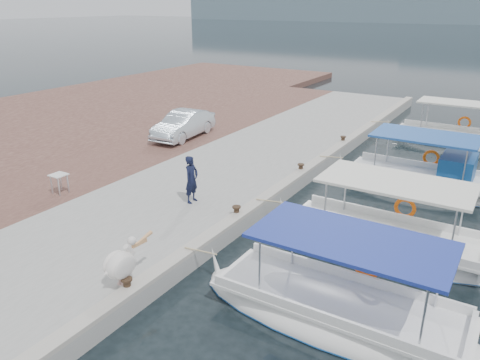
% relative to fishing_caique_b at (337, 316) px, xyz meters
% --- Properties ---
extents(ground, '(400.00, 400.00, 0.00)m').
position_rel_fishing_caique_b_xyz_m(ground, '(-4.19, 1.30, -0.12)').
color(ground, black).
rests_on(ground, ground).
extents(concrete_quay, '(6.00, 40.00, 0.50)m').
position_rel_fishing_caique_b_xyz_m(concrete_quay, '(-7.19, 6.30, 0.13)').
color(concrete_quay, gray).
rests_on(concrete_quay, ground).
extents(quay_curb, '(0.44, 40.00, 0.12)m').
position_rel_fishing_caique_b_xyz_m(quay_curb, '(-4.41, 6.30, 0.44)').
color(quay_curb, '#A49E92').
rests_on(quay_curb, concrete_quay).
extents(cobblestone_strip, '(4.00, 40.00, 0.50)m').
position_rel_fishing_caique_b_xyz_m(cobblestone_strip, '(-12.19, 6.30, 0.13)').
color(cobblestone_strip, '#53322C').
rests_on(cobblestone_strip, ground).
extents(land_backing, '(16.00, 60.00, 0.48)m').
position_rel_fishing_caique_b_xyz_m(land_backing, '(-22.19, 6.30, 0.12)').
color(land_backing, '#53322C').
rests_on(land_backing, ground).
extents(fishing_caique_b, '(7.20, 2.37, 2.83)m').
position_rel_fishing_caique_b_xyz_m(fishing_caique_b, '(0.00, 0.00, 0.00)').
color(fishing_caique_b, white).
rests_on(fishing_caique_b, ground).
extents(fishing_caique_c, '(7.11, 2.39, 2.83)m').
position_rel_fishing_caique_b_xyz_m(fishing_caique_c, '(-0.05, 4.02, 0.00)').
color(fishing_caique_c, white).
rests_on(fishing_caique_c, ground).
extents(fishing_caique_d, '(6.50, 2.51, 2.83)m').
position_rel_fishing_caique_b_xyz_m(fishing_caique_d, '(-0.24, 9.73, 0.07)').
color(fishing_caique_d, white).
rests_on(fishing_caique_d, ground).
extents(fishing_caique_e, '(7.13, 2.05, 2.83)m').
position_rel_fishing_caique_b_xyz_m(fishing_caique_e, '(-0.04, 17.30, 0.00)').
color(fishing_caique_e, white).
rests_on(fishing_caique_e, ground).
extents(mooring_bollards, '(0.28, 20.28, 0.33)m').
position_rel_fishing_caique_b_xyz_m(mooring_bollards, '(-4.54, 2.80, 0.57)').
color(mooring_bollards, black).
rests_on(mooring_bollards, concrete_quay).
extents(pelican, '(0.58, 1.51, 1.17)m').
position_rel_fishing_caique_b_xyz_m(pelican, '(-4.79, -2.08, 0.98)').
color(pelican, tan).
rests_on(pelican, concrete_quay).
extents(fisherman, '(0.41, 0.62, 1.67)m').
position_rel_fishing_caique_b_xyz_m(fisherman, '(-6.46, 2.95, 1.21)').
color(fisherman, black).
rests_on(fisherman, concrete_quay).
extents(parked_car, '(1.77, 4.23, 1.36)m').
position_rel_fishing_caique_b_xyz_m(parked_car, '(-11.89, 9.43, 1.06)').
color(parked_car, silver).
rests_on(parked_car, cobblestone_strip).
extents(folding_table, '(0.55, 0.55, 0.73)m').
position_rel_fishing_caique_b_xyz_m(folding_table, '(-11.04, 1.05, 0.90)').
color(folding_table, silver).
rests_on(folding_table, cobblestone_strip).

